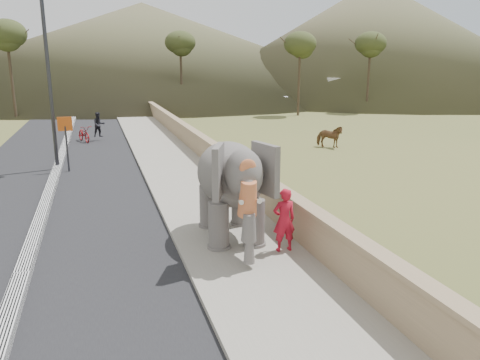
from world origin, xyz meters
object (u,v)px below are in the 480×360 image
object	(u,v)px
lamppost	(55,57)
motorcyclist	(89,131)
elephant_and_man	(231,188)
cow	(329,137)

from	to	relation	value
lamppost	motorcyclist	xyz separation A→B (m)	(1.03, 7.62, -4.21)
lamppost	elephant_and_man	world-z (taller)	lamppost
lamppost	cow	xyz separation A→B (m)	(13.87, 1.49, -4.25)
cow	elephant_and_man	distance (m)	15.11
lamppost	elephant_and_man	xyz separation A→B (m)	(4.71, -10.50, -3.41)
lamppost	motorcyclist	bearing A→B (deg)	82.31
elephant_and_man	motorcyclist	world-z (taller)	elephant_and_man
lamppost	cow	bearing A→B (deg)	6.12
motorcyclist	cow	bearing A→B (deg)	-25.55
elephant_and_man	motorcyclist	bearing A→B (deg)	101.47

